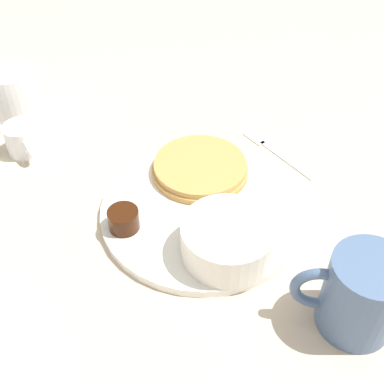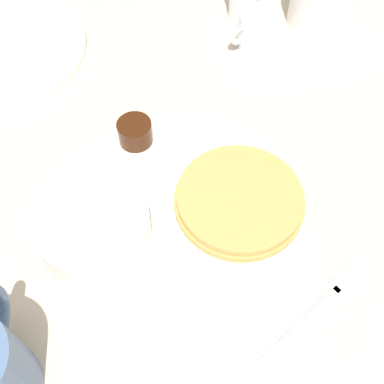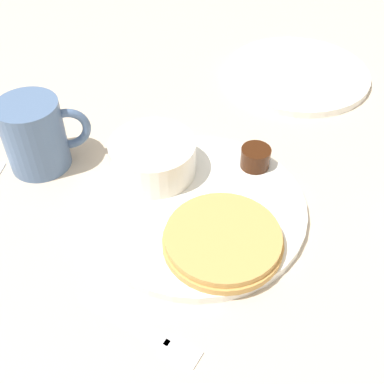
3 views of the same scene
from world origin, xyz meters
The scene contains 8 objects.
ground_plane centered at (0.00, 0.00, 0.00)m, with size 4.00×4.00×0.00m, color #C6B299.
plate centered at (0.00, 0.00, 0.01)m, with size 0.28×0.28×0.01m.
pancake_stack centered at (0.07, 0.03, 0.02)m, with size 0.14×0.14×0.02m.
bowl centered at (-0.06, -0.06, 0.04)m, with size 0.11×0.11×0.05m.
syrup_cup centered at (-0.07, 0.08, 0.03)m, with size 0.04×0.04×0.03m.
butter_ramekin centered at (-0.09, -0.06, 0.03)m, with size 0.04×0.04×0.05m.
creamer_pitcher_near centered at (0.02, 0.31, 0.02)m, with size 0.05×0.07×0.05m.
fork centered at (0.17, -0.05, 0.00)m, with size 0.09×0.13×0.00m.
Camera 2 is at (0.10, -0.25, 0.45)m, focal length 45.00 mm.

